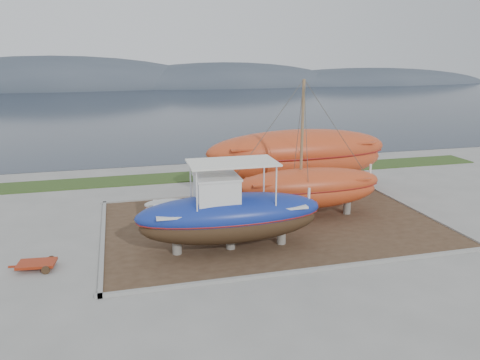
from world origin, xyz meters
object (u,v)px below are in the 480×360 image
object	(u,v)px
blue_caique	(230,206)
white_dinghy	(178,210)
orange_bare_hull	(298,162)
orange_sailboat	(309,150)
red_trailer	(37,266)

from	to	relation	value
blue_caique	white_dinghy	bearing A→B (deg)	112.77
orange_bare_hull	white_dinghy	bearing A→B (deg)	-158.64
blue_caique	orange_sailboat	distance (m)	6.55
orange_sailboat	red_trailer	xyz separation A→B (m)	(-14.10, -3.26, -3.80)
orange_sailboat	orange_bare_hull	xyz separation A→B (m)	(1.37, 4.96, -1.83)
white_dinghy	red_trailer	bearing A→B (deg)	-127.04
orange_sailboat	orange_bare_hull	world-z (taller)	orange_sailboat
orange_sailboat	orange_bare_hull	size ratio (longest dim) A/B	0.69
blue_caique	white_dinghy	world-z (taller)	blue_caique
orange_sailboat	red_trailer	bearing A→B (deg)	-165.38
blue_caique	red_trailer	distance (m)	8.99
blue_caique	orange_sailboat	xyz separation A→B (m)	(5.35, 3.34, 1.76)
white_dinghy	orange_bare_hull	xyz separation A→B (m)	(8.62, 3.57, 1.50)
white_dinghy	orange_sailboat	distance (m)	8.10
blue_caique	white_dinghy	xyz separation A→B (m)	(-1.90, 4.74, -1.57)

